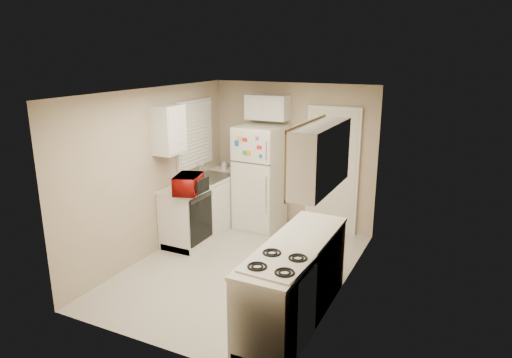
% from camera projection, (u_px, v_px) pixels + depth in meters
% --- Properties ---
extents(floor, '(3.80, 3.80, 0.00)m').
position_uv_depth(floor, '(240.00, 268.00, 6.28)').
color(floor, beige).
rests_on(floor, ground).
extents(ceiling, '(3.80, 3.80, 0.00)m').
position_uv_depth(ceiling, '(238.00, 92.00, 5.63)').
color(ceiling, white).
rests_on(ceiling, floor).
extents(wall_left, '(3.80, 3.80, 0.00)m').
position_uv_depth(wall_left, '(153.00, 173.00, 6.54)').
color(wall_left, tan).
rests_on(wall_left, floor).
extents(wall_right, '(3.80, 3.80, 0.00)m').
position_uv_depth(wall_right, '(344.00, 199.00, 5.37)').
color(wall_right, tan).
rests_on(wall_right, floor).
extents(wall_back, '(2.80, 2.80, 0.00)m').
position_uv_depth(wall_back, '(293.00, 156.00, 7.60)').
color(wall_back, tan).
rests_on(wall_back, floor).
extents(wall_front, '(2.80, 2.80, 0.00)m').
position_uv_depth(wall_front, '(145.00, 236.00, 4.31)').
color(wall_front, tan).
rests_on(wall_front, floor).
extents(left_counter, '(0.60, 1.80, 0.90)m').
position_uv_depth(left_counter, '(206.00, 206.00, 7.40)').
color(left_counter, silver).
rests_on(left_counter, floor).
extents(dishwasher, '(0.03, 0.58, 0.72)m').
position_uv_depth(dishwasher, '(201.00, 219.00, 6.75)').
color(dishwasher, black).
rests_on(dishwasher, floor).
extents(sink, '(0.54, 0.74, 0.16)m').
position_uv_depth(sink, '(210.00, 180.00, 7.42)').
color(sink, gray).
rests_on(sink, left_counter).
extents(microwave, '(0.56, 0.41, 0.33)m').
position_uv_depth(microwave, '(188.00, 183.00, 6.55)').
color(microwave, '#9B0D08').
rests_on(microwave, left_counter).
extents(soap_bottle, '(0.09, 0.09, 0.17)m').
position_uv_depth(soap_bottle, '(225.00, 164.00, 7.90)').
color(soap_bottle, beige).
rests_on(soap_bottle, left_counter).
extents(window_blinds, '(0.10, 0.98, 1.08)m').
position_uv_depth(window_blinds, '(195.00, 134.00, 7.33)').
color(window_blinds, silver).
rests_on(window_blinds, wall_left).
extents(upper_cabinet_left, '(0.30, 0.45, 0.70)m').
position_uv_depth(upper_cabinet_left, '(169.00, 130.00, 6.51)').
color(upper_cabinet_left, silver).
rests_on(upper_cabinet_left, wall_left).
extents(refrigerator, '(0.74, 0.72, 1.73)m').
position_uv_depth(refrigerator, '(260.00, 178.00, 7.54)').
color(refrigerator, beige).
rests_on(refrigerator, floor).
extents(cabinet_over_fridge, '(0.70, 0.30, 0.40)m').
position_uv_depth(cabinet_over_fridge, '(267.00, 107.00, 7.42)').
color(cabinet_over_fridge, silver).
rests_on(cabinet_over_fridge, wall_back).
extents(interior_door, '(0.86, 0.06, 2.08)m').
position_uv_depth(interior_door, '(332.00, 171.00, 7.32)').
color(interior_door, beige).
rests_on(interior_door, floor).
extents(right_counter, '(0.60, 2.00, 0.90)m').
position_uv_depth(right_counter, '(294.00, 281.00, 5.00)').
color(right_counter, silver).
rests_on(right_counter, floor).
extents(stove, '(0.59, 0.71, 0.83)m').
position_uv_depth(stove, '(277.00, 308.00, 4.53)').
color(stove, beige).
rests_on(stove, floor).
extents(upper_cabinet_right, '(0.30, 1.20, 0.70)m').
position_uv_depth(upper_cabinet_right, '(321.00, 157.00, 4.84)').
color(upper_cabinet_right, silver).
rests_on(upper_cabinet_right, wall_right).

